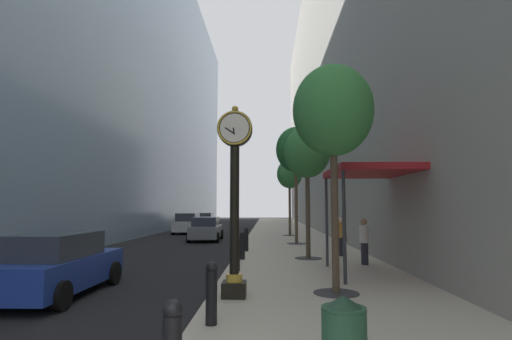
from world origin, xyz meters
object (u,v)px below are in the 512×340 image
(street_clock, at_px, (235,190))
(car_blue_far, at_px, (57,265))
(bollard_sixth, at_px, (246,239))
(car_grey_near, at_px, (206,229))
(car_white_trailing, at_px, (205,221))
(street_tree_near, at_px, (333,112))
(street_tree_mid_near, at_px, (307,153))
(bollard_fourth, at_px, (237,253))
(pedestrian_walking, at_px, (340,235))
(car_silver_mid, at_px, (188,224))
(bollard_second, at_px, (212,292))
(street_tree_mid_far, at_px, (296,150))
(pedestrian_by_clock, at_px, (364,240))
(street_tree_far, at_px, (290,175))
(bollard_fifth, at_px, (242,245))

(street_clock, bearing_deg, car_blue_far, 172.39)
(bollard_sixth, xyz_separation_m, car_grey_near, (-3.05, 7.26, 0.05))
(car_blue_far, relative_size, car_white_trailing, 0.96)
(bollard_sixth, bearing_deg, street_tree_near, -73.72)
(street_tree_mid_near, bearing_deg, street_clock, -109.34)
(bollard_fourth, distance_m, street_tree_mid_near, 5.61)
(pedestrian_walking, xyz_separation_m, car_silver_mid, (-9.81, 16.21, -0.18))
(bollard_sixth, relative_size, car_grey_near, 0.27)
(street_tree_near, relative_size, car_grey_near, 1.37)
(street_clock, bearing_deg, bollard_second, -95.89)
(street_tree_mid_near, bearing_deg, car_white_trailing, 108.39)
(car_blue_far, bearing_deg, street_tree_near, -1.21)
(street_tree_mid_far, distance_m, car_white_trailing, 20.13)
(car_silver_mid, height_order, car_white_trailing, car_silver_mid)
(bollard_second, relative_size, pedestrian_by_clock, 0.67)
(street_tree_near, bearing_deg, street_tree_far, 90.00)
(bollard_fifth, height_order, pedestrian_walking, pedestrian_walking)
(street_tree_far, bearing_deg, bollard_second, -96.87)
(street_tree_mid_near, distance_m, car_grey_near, 11.99)
(street_tree_far, relative_size, pedestrian_walking, 3.41)
(street_tree_far, relative_size, car_grey_near, 1.36)
(bollard_fourth, relative_size, car_blue_far, 0.26)
(car_grey_near, bearing_deg, bollard_fourth, -76.91)
(street_tree_near, distance_m, car_white_trailing, 32.04)
(pedestrian_walking, relative_size, pedestrian_by_clock, 0.99)
(bollard_fifth, distance_m, pedestrian_by_clock, 4.73)
(car_blue_far, height_order, car_white_trailing, car_white_trailing)
(street_tree_mid_near, bearing_deg, bollard_fourth, -129.36)
(bollard_sixth, distance_m, street_tree_near, 10.23)
(bollard_second, distance_m, pedestrian_walking, 10.78)
(car_silver_mid, bearing_deg, car_white_trailing, 87.88)
(car_silver_mid, bearing_deg, bollard_sixth, -68.54)
(bollard_fifth, distance_m, street_tree_mid_far, 8.71)
(street_clock, relative_size, bollard_sixth, 4.09)
(street_clock, height_order, car_silver_mid, street_clock)
(street_tree_mid_far, xyz_separation_m, pedestrian_by_clock, (1.87, -8.13, -4.48))
(street_clock, distance_m, street_tree_far, 20.12)
(street_clock, relative_size, bollard_second, 4.09)
(car_blue_far, bearing_deg, pedestrian_by_clock, 27.89)
(bollard_fourth, bearing_deg, street_clock, -86.55)
(pedestrian_walking, bearing_deg, bollard_second, -112.49)
(pedestrian_walking, relative_size, car_silver_mid, 0.38)
(bollard_fourth, xyz_separation_m, bollard_sixth, (0.00, 5.85, 0.00))
(bollard_second, height_order, car_blue_far, car_blue_far)
(bollard_second, height_order, street_tree_far, street_tree_far)
(pedestrian_by_clock, bearing_deg, pedestrian_walking, 98.90)
(bollard_fifth, distance_m, bollard_sixth, 2.93)
(street_clock, distance_m, bollard_sixth, 9.74)
(bollard_sixth, bearing_deg, bollard_second, -90.00)
(bollard_fourth, bearing_deg, pedestrian_walking, 44.90)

